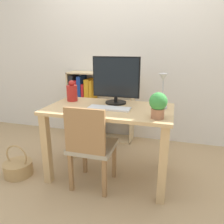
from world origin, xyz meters
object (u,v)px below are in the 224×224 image
(keyboard, at_px, (109,108))
(bookshelf, at_px, (90,107))
(desk_lamp, at_px, (163,88))
(basket, at_px, (18,168))
(vase, at_px, (72,92))
(chair, at_px, (91,145))
(monitor, at_px, (116,79))
(potted_plant, at_px, (158,104))

(keyboard, relative_size, bookshelf, 0.41)
(desk_lamp, bearing_deg, basket, -167.51)
(vase, bearing_deg, basket, -139.14)
(keyboard, bearing_deg, vase, 157.09)
(keyboard, bearing_deg, chair, -122.37)
(monitor, bearing_deg, desk_lamp, -14.74)
(desk_lamp, height_order, basket, desk_lamp)
(bookshelf, bearing_deg, keyboard, -58.82)
(vase, distance_m, bookshelf, 0.87)
(monitor, distance_m, chair, 0.70)
(monitor, distance_m, keyboard, 0.33)
(potted_plant, height_order, basket, potted_plant)
(keyboard, distance_m, chair, 0.38)
(desk_lamp, relative_size, bookshelf, 0.35)
(keyboard, height_order, chair, chair)
(keyboard, height_order, potted_plant, potted_plant)
(keyboard, bearing_deg, potted_plant, -18.56)
(potted_plant, bearing_deg, vase, 159.19)
(chair, relative_size, bookshelf, 0.86)
(potted_plant, bearing_deg, bookshelf, 132.83)
(vase, height_order, basket, vase)
(keyboard, bearing_deg, bookshelf, 121.18)
(bookshelf, xyz_separation_m, basket, (-0.35, -1.18, -0.37))
(chair, height_order, basket, chair)
(monitor, bearing_deg, keyboard, -90.49)
(chair, bearing_deg, basket, -173.51)
(keyboard, height_order, bookshelf, bookshelf)
(keyboard, distance_m, bookshelf, 1.18)
(monitor, bearing_deg, bookshelf, 128.52)
(potted_plant, bearing_deg, keyboard, 161.44)
(vase, xyz_separation_m, chair, (0.35, -0.39, -0.39))
(monitor, xyz_separation_m, chair, (-0.12, -0.42, -0.54))
(keyboard, relative_size, basket, 1.16)
(desk_lamp, bearing_deg, potted_plant, -93.02)
(keyboard, distance_m, potted_plant, 0.49)
(keyboard, relative_size, desk_lamp, 1.17)
(vase, bearing_deg, desk_lamp, -5.58)
(keyboard, bearing_deg, monitor, 89.51)
(vase, distance_m, chair, 0.66)
(monitor, distance_m, potted_plant, 0.61)
(chair, bearing_deg, bookshelf, 117.47)
(vase, xyz_separation_m, basket, (-0.47, -0.41, -0.75))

